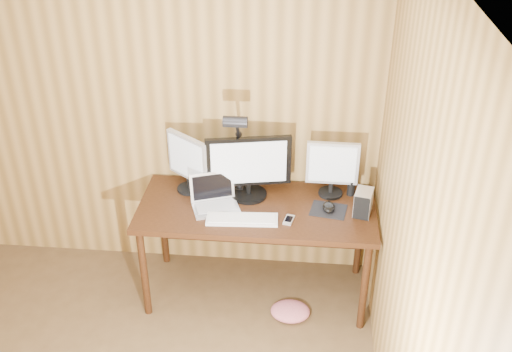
# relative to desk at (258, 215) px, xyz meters

# --- Properties ---
(desk) EXTENTS (1.60, 0.70, 0.75)m
(desk) POSITION_rel_desk_xyz_m (0.00, 0.00, 0.00)
(desk) COLOR black
(desk) RESTS_ON floor
(monitor_center) EXTENTS (0.57, 0.25, 0.45)m
(monitor_center) POSITION_rel_desk_xyz_m (-0.07, 0.06, 0.36)
(monitor_center) COLOR black
(monitor_center) RESTS_ON desk
(monitor_left) EXTENTS (0.32, 0.25, 0.42)m
(monitor_left) POSITION_rel_desk_xyz_m (-0.49, 0.10, 0.35)
(monitor_left) COLOR black
(monitor_left) RESTS_ON desk
(monitor_right) EXTENTS (0.36, 0.17, 0.40)m
(monitor_right) POSITION_rel_desk_xyz_m (0.50, 0.13, 0.34)
(monitor_right) COLOR black
(monitor_right) RESTS_ON desk
(laptop) EXTENTS (0.36, 0.32, 0.22)m
(laptop) POSITION_rel_desk_xyz_m (-0.29, -0.08, 0.18)
(laptop) COLOR silver
(laptop) RESTS_ON desk
(keyboard) EXTENTS (0.47, 0.17, 0.02)m
(keyboard) POSITION_rel_desk_xyz_m (-0.08, -0.25, 0.13)
(keyboard) COLOR silver
(keyboard) RESTS_ON desk
(mousepad) EXTENTS (0.26, 0.23, 0.00)m
(mousepad) POSITION_rel_desk_xyz_m (0.48, -0.07, 0.12)
(mousepad) COLOR black
(mousepad) RESTS_ON desk
(mouse) EXTENTS (0.08, 0.13, 0.04)m
(mouse) POSITION_rel_desk_xyz_m (0.48, -0.07, 0.15)
(mouse) COLOR black
(mouse) RESTS_ON mousepad
(hard_drive) EXTENTS (0.14, 0.18, 0.17)m
(hard_drive) POSITION_rel_desk_xyz_m (0.70, -0.09, 0.21)
(hard_drive) COLOR silver
(hard_drive) RESTS_ON desk
(phone) EXTENTS (0.08, 0.12, 0.02)m
(phone) POSITION_rel_desk_xyz_m (0.22, -0.22, 0.13)
(phone) COLOR silver
(phone) RESTS_ON desk
(speaker) EXTENTS (0.05, 0.05, 0.13)m
(speaker) POSITION_rel_desk_xyz_m (0.64, 0.14, 0.19)
(speaker) COLOR black
(speaker) RESTS_ON desk
(desk_lamp) EXTENTS (0.16, 0.22, 0.68)m
(desk_lamp) POSITION_rel_desk_xyz_m (-0.14, 0.05, 0.54)
(desk_lamp) COLOR black
(desk_lamp) RESTS_ON desk
(fabric_pile) EXTENTS (0.30, 0.26, 0.09)m
(fabric_pile) POSITION_rel_desk_xyz_m (0.26, -0.31, -0.58)
(fabric_pile) COLOR #BC5B65
(fabric_pile) RESTS_ON floor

